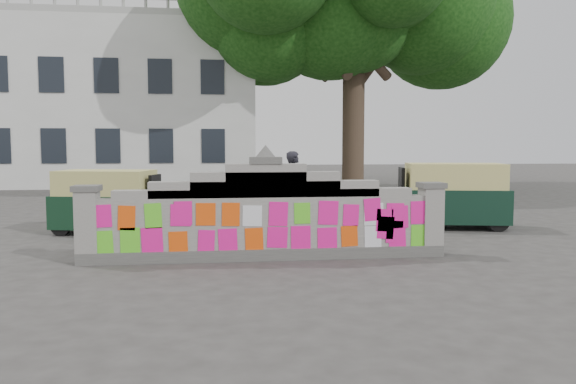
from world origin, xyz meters
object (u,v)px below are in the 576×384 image
at_px(pedestrian, 266,203).
at_px(rickshaw_right, 451,194).
at_px(rickshaw_left, 109,201).
at_px(cyclist_rider, 294,197).
at_px(cyclist_bike, 294,211).

distance_m(pedestrian, rickshaw_right, 4.85).
height_order(rickshaw_left, rickshaw_right, rickshaw_right).
xyz_separation_m(cyclist_rider, pedestrian, (-0.78, -1.27, -0.00)).
xyz_separation_m(cyclist_rider, rickshaw_left, (-4.23, 0.32, -0.06)).
xyz_separation_m(pedestrian, rickshaw_left, (-3.46, 1.59, -0.06)).
bearing_deg(cyclist_bike, cyclist_rider, 0.00).
bearing_deg(pedestrian, cyclist_bike, 139.99).
bearing_deg(pedestrian, cyclist_rider, 139.99).
height_order(cyclist_bike, rickshaw_left, rickshaw_left).
distance_m(rickshaw_left, rickshaw_right, 8.10).
distance_m(cyclist_bike, cyclist_rider, 0.33).
relative_size(cyclist_bike, rickshaw_right, 0.62).
relative_size(cyclist_bike, pedestrian, 1.13).
bearing_deg(rickshaw_left, cyclist_rider, 9.03).
distance_m(cyclist_rider, rickshaw_left, 4.25).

